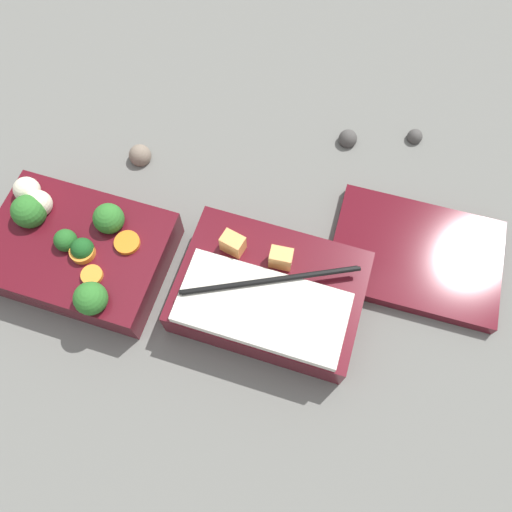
{
  "coord_description": "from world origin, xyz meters",
  "views": [
    {
      "loc": [
        0.14,
        -0.19,
        0.56
      ],
      "look_at": [
        0.08,
        0.03,
        0.05
      ],
      "focal_mm": 35.0,
      "sensor_mm": 36.0,
      "label": 1
    }
  ],
  "objects": [
    {
      "name": "ground_plane",
      "position": [
        0.0,
        0.0,
        0.0
      ],
      "size": [
        3.0,
        3.0,
        0.0
      ],
      "primitive_type": "plane",
      "color": "slate"
    },
    {
      "name": "bento_tray_vegetable",
      "position": [
        -0.13,
        -0.02,
        0.03
      ],
      "size": [
        0.21,
        0.15,
        0.08
      ],
      "color": "#510F19",
      "rests_on": "ground_plane"
    },
    {
      "name": "bento_tray_rice",
      "position": [
        0.1,
        -0.0,
        0.03
      ],
      "size": [
        0.21,
        0.15,
        0.07
      ],
      "color": "#510F19",
      "rests_on": "ground_plane"
    },
    {
      "name": "bento_lid",
      "position": [
        0.26,
        0.1,
        0.01
      ],
      "size": [
        0.21,
        0.15,
        0.02
      ],
      "primitive_type": "cube",
      "rotation": [
        0.0,
        0.0,
        0.02
      ],
      "color": "#510F19",
      "rests_on": "ground_plane"
    },
    {
      "name": "pebble_0",
      "position": [
        0.14,
        0.25,
        0.01
      ],
      "size": [
        0.03,
        0.03,
        0.03
      ],
      "primitive_type": "sphere",
      "color": "#474442",
      "rests_on": "ground_plane"
    },
    {
      "name": "pebble_1",
      "position": [
        -0.12,
        0.14,
        0.01
      ],
      "size": [
        0.03,
        0.03,
        0.03
      ],
      "primitive_type": "sphere",
      "color": "#7A6B5B",
      "rests_on": "ground_plane"
    },
    {
      "name": "pebble_2",
      "position": [
        0.22,
        0.28,
        0.01
      ],
      "size": [
        0.02,
        0.02,
        0.02
      ],
      "primitive_type": "sphere",
      "color": "#474442",
      "rests_on": "ground_plane"
    }
  ]
}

